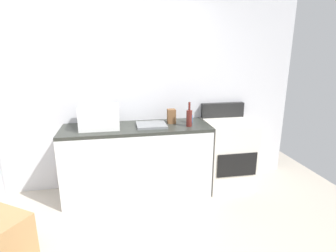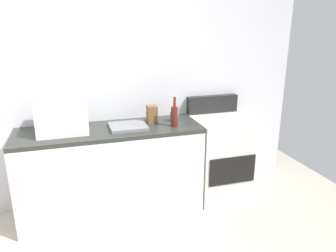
% 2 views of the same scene
% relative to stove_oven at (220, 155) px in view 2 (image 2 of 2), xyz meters
% --- Properties ---
extents(wall_back, '(5.00, 0.10, 2.60)m').
position_rel_stove_oven_xyz_m(wall_back, '(-1.52, 0.34, 0.83)').
color(wall_back, silver).
rests_on(wall_back, ground_plane).
extents(kitchen_counter, '(1.80, 0.60, 0.90)m').
position_rel_stove_oven_xyz_m(kitchen_counter, '(-1.22, -0.01, -0.02)').
color(kitchen_counter, silver).
rests_on(kitchen_counter, ground_plane).
extents(stove_oven, '(0.60, 0.61, 1.10)m').
position_rel_stove_oven_xyz_m(stove_oven, '(0.00, 0.00, 0.00)').
color(stove_oven, silver).
rests_on(stove_oven, ground_plane).
extents(microwave, '(0.46, 0.34, 0.27)m').
position_rel_stove_oven_xyz_m(microwave, '(-1.65, 0.00, 0.57)').
color(microwave, white).
rests_on(microwave, kitchen_counter).
extents(sink_basin, '(0.36, 0.32, 0.03)m').
position_rel_stove_oven_xyz_m(sink_basin, '(-1.03, -0.03, 0.45)').
color(sink_basin, slate).
rests_on(sink_basin, kitchen_counter).
extents(wine_bottle, '(0.07, 0.07, 0.30)m').
position_rel_stove_oven_xyz_m(wine_bottle, '(-0.58, -0.12, 0.54)').
color(wine_bottle, '#591E19').
rests_on(wine_bottle, kitchen_counter).
extents(coffee_mug, '(0.08, 0.08, 0.10)m').
position_rel_stove_oven_xyz_m(coffee_mug, '(-0.53, 0.06, 0.48)').
color(coffee_mug, '#2659A5').
rests_on(coffee_mug, kitchen_counter).
extents(knife_block, '(0.10, 0.10, 0.18)m').
position_rel_stove_oven_xyz_m(knife_block, '(-0.76, 0.07, 0.52)').
color(knife_block, brown).
rests_on(knife_block, kitchen_counter).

